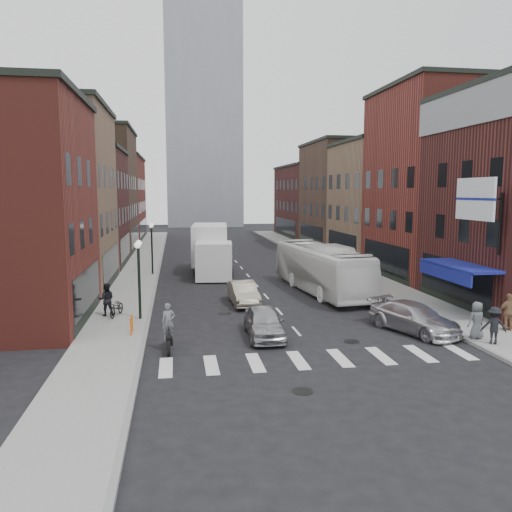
{
  "coord_description": "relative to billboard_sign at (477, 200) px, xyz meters",
  "views": [
    {
      "loc": [
        -5.52,
        -21.3,
        6.55
      ],
      "look_at": [
        -0.96,
        7.06,
        2.83
      ],
      "focal_mm": 35.0,
      "sensor_mm": 36.0,
      "label": 1
    }
  ],
  "objects": [
    {
      "name": "crosswalk_stripes",
      "position": [
        -8.59,
        -3.5,
        -6.13
      ],
      "size": [
        12.0,
        2.2,
        0.01
      ],
      "primitive_type": "cube",
      "color": "silver",
      "rests_on": "ground"
    },
    {
      "name": "ped_left_solo",
      "position": [
        -17.75,
        4.43,
        -5.13
      ],
      "size": [
        0.87,
        0.55,
        1.7
      ],
      "primitive_type": "imported",
      "rotation": [
        0.0,
        0.0,
        3.23
      ],
      "color": "black",
      "rests_on": "sidewalk_left"
    },
    {
      "name": "streetlamp_far",
      "position": [
        -15.99,
        17.5,
        -3.22
      ],
      "size": [
        0.32,
        1.22,
        4.11
      ],
      "color": "black",
      "rests_on": "ground"
    },
    {
      "name": "ped_right_a",
      "position": [
        -0.94,
        -3.19,
        -5.19
      ],
      "size": [
        1.14,
        0.83,
        1.59
      ],
      "primitive_type": "imported",
      "rotation": [
        0.0,
        0.0,
        2.79
      ],
      "color": "black",
      "rests_on": "sidewalk_right"
    },
    {
      "name": "bldg_left_mid_b",
      "position": [
        -23.58,
        23.5,
        -0.98
      ],
      "size": [
        10.3,
        10.2,
        10.3
      ],
      "color": "#3F1816",
      "rests_on": "ground"
    },
    {
      "name": "parked_bicycle",
      "position": [
        -17.22,
        4.24,
        -5.53
      ],
      "size": [
        0.99,
        1.8,
        0.9
      ],
      "primitive_type": "imported",
      "rotation": [
        0.0,
        0.0,
        -0.25
      ],
      "color": "black",
      "rests_on": "sidewalk_left"
    },
    {
      "name": "billboard_sign",
      "position": [
        0.0,
        0.0,
        0.0
      ],
      "size": [
        1.52,
        3.0,
        3.7
      ],
      "color": "black",
      "rests_on": "ground"
    },
    {
      "name": "sedan_left_far",
      "position": [
        -10.3,
        6.54,
        -5.47
      ],
      "size": [
        1.56,
        4.08,
        1.33
      ],
      "primitive_type": "imported",
      "rotation": [
        0.0,
        0.0,
        0.04
      ],
      "color": "#B0A78F",
      "rests_on": "ground"
    },
    {
      "name": "ped_right_c",
      "position": [
        -1.19,
        -2.35,
        -5.16
      ],
      "size": [
        0.87,
        0.64,
        1.64
      ],
      "primitive_type": "imported",
      "rotation": [
        0.0,
        0.0,
        3.3
      ],
      "color": "#585C60",
      "rests_on": "sidewalk_right"
    },
    {
      "name": "bldg_right_far_a",
      "position": [
        6.41,
        34.5,
        0.02
      ],
      "size": [
        10.3,
        12.2,
        12.3
      ],
      "color": "#473223",
      "rests_on": "ground"
    },
    {
      "name": "curb_left",
      "position": [
        -15.59,
        21.5,
        -6.13
      ],
      "size": [
        0.2,
        74.0,
        0.16
      ],
      "primitive_type": "cube",
      "color": "gray",
      "rests_on": "ground"
    },
    {
      "name": "bldg_left_far_b",
      "position": [
        -23.58,
        48.5,
        -0.48
      ],
      "size": [
        10.3,
        16.2,
        11.3
      ],
      "color": "maroon",
      "rests_on": "ground"
    },
    {
      "name": "curb_right",
      "position": [
        -1.59,
        21.5,
        -6.13
      ],
      "size": [
        0.2,
        74.0,
        0.16
      ],
      "primitive_type": "cube",
      "color": "gray",
      "rests_on": "ground"
    },
    {
      "name": "bldg_left_far_a",
      "position": [
        -23.58,
        34.5,
        0.52
      ],
      "size": [
        10.3,
        12.2,
        13.3
      ],
      "color": "#473223",
      "rests_on": "ground"
    },
    {
      "name": "box_truck",
      "position": [
        -11.39,
        17.63,
        -4.22
      ],
      "size": [
        3.23,
        9.11,
        3.88
      ],
      "rotation": [
        0.0,
        0.0,
        -0.09
      ],
      "color": "white",
      "rests_on": "ground"
    },
    {
      "name": "sidewalk_left",
      "position": [
        -17.09,
        21.5,
        -6.06
      ],
      "size": [
        3.0,
        74.0,
        0.15
      ],
      "primitive_type": "cube",
      "color": "gray",
      "rests_on": "ground"
    },
    {
      "name": "bldg_right_mid_b",
      "position": [
        6.41,
        23.5,
        -0.48
      ],
      "size": [
        10.3,
        10.2,
        11.3
      ],
      "color": "#8C684D",
      "rests_on": "ground"
    },
    {
      "name": "distant_tower",
      "position": [
        -8.59,
        77.5,
        18.87
      ],
      "size": [
        14.0,
        14.0,
        50.0
      ],
      "primitive_type": "cube",
      "color": "#9399A0",
      "rests_on": "ground"
    },
    {
      "name": "transit_bus",
      "position": [
        -4.78,
        9.33,
        -4.55
      ],
      "size": [
        3.75,
        11.54,
        3.16
      ],
      "primitive_type": "imported",
      "rotation": [
        0.0,
        0.0,
        0.1
      ],
      "color": "white",
      "rests_on": "ground"
    },
    {
      "name": "motorcycle_rider",
      "position": [
        -14.49,
        -1.48,
        -5.19
      ],
      "size": [
        0.58,
        1.97,
        2.01
      ],
      "rotation": [
        0.0,
        0.0,
        0.1
      ],
      "color": "black",
      "rests_on": "ground"
    },
    {
      "name": "awning_blue",
      "position": [
        0.34,
        2.0,
        -3.5
      ],
      "size": [
        1.8,
        5.0,
        0.78
      ],
      "color": "navy",
      "rests_on": "ground"
    },
    {
      "name": "bldg_left_mid_a",
      "position": [
        -23.58,
        13.5,
        0.02
      ],
      "size": [
        10.3,
        10.2,
        12.3
      ],
      "color": "#8C684D",
      "rests_on": "ground"
    },
    {
      "name": "bldg_right_mid_a",
      "position": [
        6.41,
        13.5,
        1.02
      ],
      "size": [
        10.3,
        10.2,
        14.3
      ],
      "color": "maroon",
      "rests_on": "ground"
    },
    {
      "name": "ground",
      "position": [
        -8.59,
        -0.5,
        -6.13
      ],
      "size": [
        160.0,
        160.0,
        0.0
      ],
      "primitive_type": "plane",
      "color": "black",
      "rests_on": "ground"
    },
    {
      "name": "sidewalk_right",
      "position": [
        -0.09,
        21.5,
        -6.06
      ],
      "size": [
        3.0,
        74.0,
        0.15
      ],
      "primitive_type": "cube",
      "color": "gray",
      "rests_on": "ground"
    },
    {
      "name": "ped_right_b",
      "position": [
        1.01,
        -1.43,
        -5.11
      ],
      "size": [
        1.05,
        0.57,
        1.74
      ],
      "primitive_type": "imported",
      "rotation": [
        0.0,
        0.0,
        3.09
      ],
      "color": "#956F4B",
      "rests_on": "sidewalk_right"
    },
    {
      "name": "streetlamp_near",
      "position": [
        -15.99,
        3.5,
        -3.22
      ],
      "size": [
        0.32,
        1.22,
        4.11
      ],
      "color": "black",
      "rests_on": "ground"
    },
    {
      "name": "sedan_left_near",
      "position": [
        -10.26,
        -0.18,
        -5.45
      ],
      "size": [
        1.75,
        4.07,
        1.37
      ],
      "primitive_type": "imported",
      "rotation": [
        0.0,
        0.0,
        -0.03
      ],
      "color": "#A7A7AB",
      "rests_on": "ground"
    },
    {
      "name": "curb_car",
      "position": [
        -3.18,
        -0.5,
        -5.45
      ],
      "size": [
        3.51,
        5.08,
        1.37
      ],
      "primitive_type": "imported",
      "rotation": [
        0.0,
        0.0,
        0.38
      ],
      "color": "silver",
      "rests_on": "ground"
    },
    {
      "name": "bike_rack",
      "position": [
        -16.19,
        0.8,
        -5.58
      ],
      "size": [
        0.08,
        0.68,
        0.8
      ],
      "color": "#D8590C",
      "rests_on": "sidewalk_left"
    },
    {
      "name": "bldg_right_far_b",
      "position": [
        6.41,
        48.5,
        -0.98
      ],
      "size": [
        10.3,
        16.2,
        10.3
      ],
      "color": "#3F1816",
      "rests_on": "ground"
    }
  ]
}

